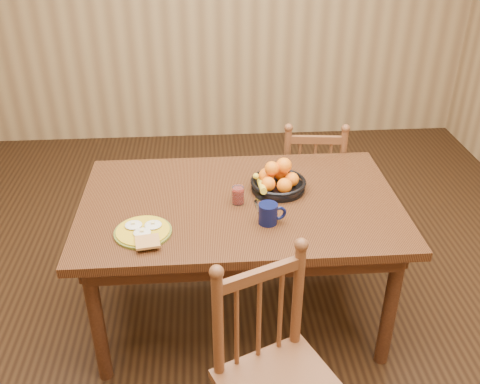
{
  "coord_description": "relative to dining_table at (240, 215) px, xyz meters",
  "views": [
    {
      "loc": [
        -0.17,
        -2.29,
        2.14
      ],
      "look_at": [
        0.0,
        0.0,
        0.8
      ],
      "focal_mm": 40.0,
      "sensor_mm": 36.0,
      "label": 1
    }
  ],
  "objects": [
    {
      "name": "coffee_mug",
      "position": [
        0.12,
        -0.21,
        0.14
      ],
      "size": [
        0.13,
        0.09,
        0.1
      ],
      "color": "black",
      "rests_on": "dining_table"
    },
    {
      "name": "juice_glass",
      "position": [
        -0.01,
        -0.02,
        0.13
      ],
      "size": [
        0.06,
        0.06,
        0.09
      ],
      "color": "silver",
      "rests_on": "dining_table"
    },
    {
      "name": "breakfast_plate",
      "position": [
        -0.46,
        -0.26,
        0.1
      ],
      "size": [
        0.26,
        0.29,
        0.04
      ],
      "color": "#59601E",
      "rests_on": "dining_table"
    },
    {
      "name": "fork",
      "position": [
        0.08,
        -0.06,
        0.09
      ],
      "size": [
        0.04,
        0.18,
        0.0
      ],
      "rotation": [
        0.0,
        0.0,
        0.1
      ],
      "color": "silver",
      "rests_on": "dining_table"
    },
    {
      "name": "chair_far",
      "position": [
        0.51,
        0.68,
        -0.23
      ],
      "size": [
        0.44,
        0.43,
        0.89
      ],
      "rotation": [
        0.0,
        0.0,
        3.04
      ],
      "color": "#4F2C17",
      "rests_on": "ground"
    },
    {
      "name": "fruit_bowl",
      "position": [
        0.2,
        0.1,
        0.14
      ],
      "size": [
        0.29,
        0.29,
        0.17
      ],
      "color": "black",
      "rests_on": "dining_table"
    },
    {
      "name": "chair_near",
      "position": [
        0.08,
        -0.88,
        -0.2
      ],
      "size": [
        0.56,
        0.55,
        0.95
      ],
      "rotation": [
        0.0,
        0.0,
        0.41
      ],
      "color": "#4F2C17",
      "rests_on": "ground"
    },
    {
      "name": "dining_table",
      "position": [
        0.0,
        0.0,
        0.0
      ],
      "size": [
        1.6,
        1.0,
        0.75
      ],
      "color": "black",
      "rests_on": "ground"
    },
    {
      "name": "room",
      "position": [
        0.0,
        0.0,
        0.68
      ],
      "size": [
        4.52,
        5.02,
        2.72
      ],
      "color": "black",
      "rests_on": "ground"
    },
    {
      "name": "spoon",
      "position": [
        -0.53,
        -0.24,
        0.09
      ],
      "size": [
        0.05,
        0.16,
        0.01
      ],
      "rotation": [
        0.0,
        0.0,
        -0.31
      ],
      "color": "silver",
      "rests_on": "dining_table"
    }
  ]
}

